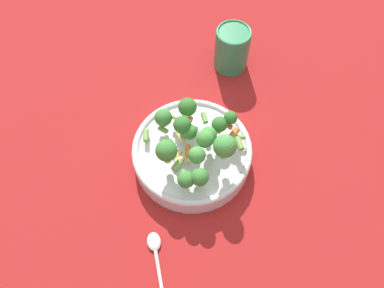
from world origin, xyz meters
TOP-DOWN VIEW (x-y plane):
  - ground_plane at (0.00, 0.00)m, footprint 3.00×3.00m
  - bowl at (0.00, 0.00)m, footprint 0.24×0.24m
  - pasta_salad at (-0.00, -0.01)m, footprint 0.18×0.18m
  - cup at (0.24, 0.14)m, footprint 0.08×0.08m
  - spoon at (-0.19, -0.13)m, footprint 0.10×0.17m

SIDE VIEW (x-z plane):
  - ground_plane at x=0.00m, z-range 0.00..0.00m
  - spoon at x=-0.19m, z-range 0.00..0.01m
  - bowl at x=0.00m, z-range 0.00..0.05m
  - cup at x=0.24m, z-range 0.00..0.11m
  - pasta_salad at x=0.00m, z-range 0.05..0.14m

